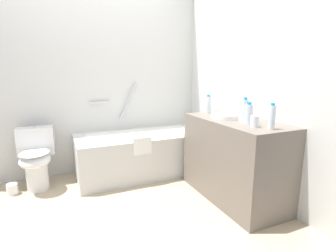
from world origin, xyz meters
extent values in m
plane|color=tan|center=(0.00, 0.00, 0.00)|extent=(3.98, 3.98, 0.00)
cube|color=silver|center=(0.00, 1.21, 1.25)|extent=(3.38, 0.10, 2.50)
cube|color=silver|center=(1.54, 0.00, 1.25)|extent=(0.10, 2.72, 2.50)
cube|color=silver|center=(0.56, 0.78, 0.27)|extent=(1.68, 0.76, 0.53)
cube|color=white|center=(0.56, 0.78, 0.49)|extent=(1.38, 0.55, 0.09)
cylinder|color=silver|center=(1.22, 0.78, 0.57)|extent=(0.09, 0.03, 0.03)
cylinder|color=silver|center=(0.48, 1.13, 0.94)|extent=(0.26, 0.03, 0.50)
cylinder|color=silver|center=(0.10, 1.13, 0.93)|extent=(0.26, 0.03, 0.03)
cube|color=white|center=(0.43, 0.41, 0.48)|extent=(0.22, 0.03, 0.20)
cylinder|color=white|center=(-0.70, 0.80, 0.18)|extent=(0.23, 0.23, 0.36)
ellipsoid|color=white|center=(-0.70, 0.75, 0.36)|extent=(0.35, 0.41, 0.15)
ellipsoid|color=white|center=(-0.70, 0.75, 0.45)|extent=(0.33, 0.39, 0.02)
cube|color=white|center=(-0.69, 0.99, 0.53)|extent=(0.40, 0.19, 0.33)
cylinder|color=silver|center=(-0.69, 0.99, 0.70)|extent=(0.03, 0.03, 0.01)
cube|color=#6B6056|center=(1.22, -0.26, 0.42)|extent=(0.55, 1.19, 0.85)
cylinder|color=white|center=(1.17, -0.14, 0.87)|extent=(0.30, 0.30, 0.05)
cylinder|color=silver|center=(1.36, -0.14, 0.88)|extent=(0.02, 0.02, 0.06)
cylinder|color=silver|center=(1.31, -0.14, 0.90)|extent=(0.09, 0.02, 0.02)
cylinder|color=silver|center=(1.36, -0.20, 0.86)|extent=(0.03, 0.03, 0.04)
cylinder|color=silver|center=(1.36, -0.08, 0.86)|extent=(0.03, 0.03, 0.04)
cylinder|color=silver|center=(1.17, -0.49, 0.94)|extent=(0.07, 0.07, 0.18)
cylinder|color=teal|center=(1.17, -0.49, 1.04)|extent=(0.04, 0.04, 0.02)
cylinder|color=silver|center=(1.20, -0.74, 0.95)|extent=(0.06, 0.06, 0.20)
cylinder|color=teal|center=(1.20, -0.74, 1.06)|extent=(0.03, 0.03, 0.02)
cylinder|color=silver|center=(1.20, 0.23, 0.94)|extent=(0.07, 0.07, 0.20)
cylinder|color=teal|center=(1.20, 0.23, 1.05)|extent=(0.04, 0.04, 0.02)
cylinder|color=silver|center=(1.19, -0.41, 0.96)|extent=(0.06, 0.06, 0.22)
cylinder|color=teal|center=(1.19, -0.41, 1.08)|extent=(0.03, 0.03, 0.02)
cylinder|color=white|center=(1.14, -0.61, 0.90)|extent=(0.08, 0.08, 0.10)
cylinder|color=white|center=(1.23, -0.33, 0.90)|extent=(0.06, 0.06, 0.10)
cylinder|color=white|center=(1.18, 0.07, 0.89)|extent=(0.08, 0.08, 0.09)
cylinder|color=white|center=(-0.96, 0.77, 0.06)|extent=(0.11, 0.11, 0.12)
camera|label=1|loc=(-0.46, -2.32, 1.32)|focal=27.43mm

